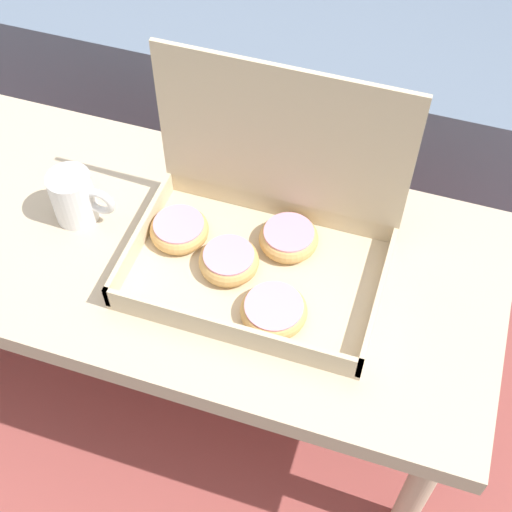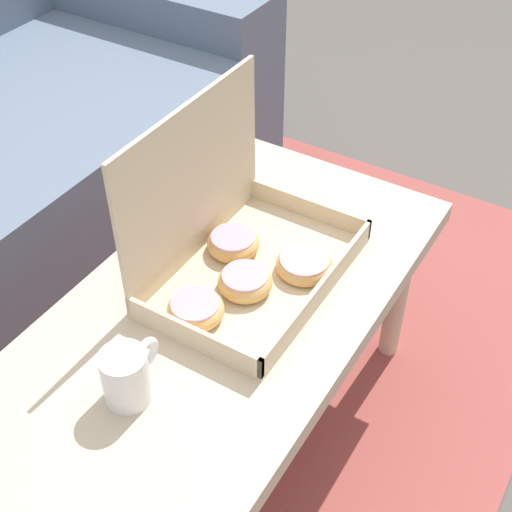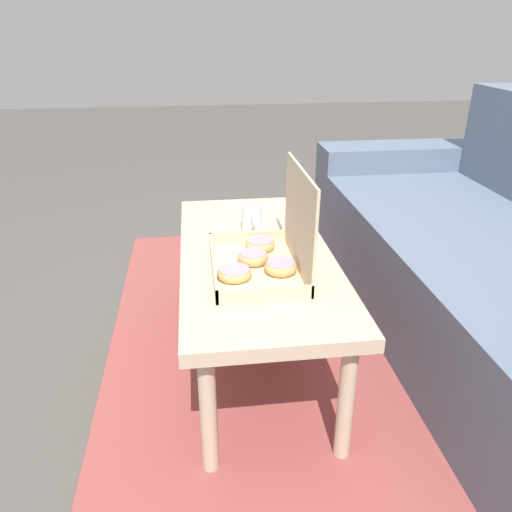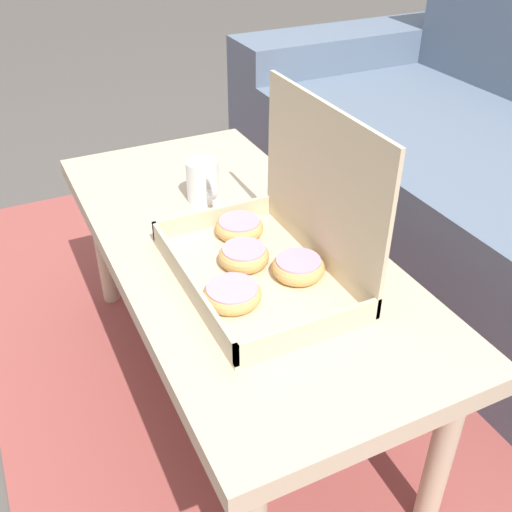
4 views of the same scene
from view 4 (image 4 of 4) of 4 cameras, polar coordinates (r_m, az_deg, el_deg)
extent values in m
plane|color=#514C47|center=(1.50, 2.06, -11.26)|extent=(12.00, 12.00, 0.00)
cube|color=#994742|center=(1.62, 11.60, -7.64)|extent=(2.30, 1.87, 0.01)
cube|color=slate|center=(1.74, 22.76, 1.49)|extent=(1.70, 0.67, 0.41)
cube|color=slate|center=(2.43, 8.33, 14.46)|extent=(0.24, 0.87, 0.53)
cube|color=#C6B293|center=(1.20, -2.19, 0.77)|extent=(1.05, 0.48, 0.04)
cylinder|color=#C6B293|center=(1.66, -14.38, 1.08)|extent=(0.04, 0.04, 0.38)
cylinder|color=#C6B293|center=(1.74, -2.85, 3.92)|extent=(0.04, 0.04, 0.38)
cylinder|color=#C6B293|center=(1.14, 17.11, -17.91)|extent=(0.04, 0.04, 0.38)
cube|color=beige|center=(1.08, 0.00, -2.02)|extent=(0.39, 0.26, 0.01)
cube|color=beige|center=(1.03, -6.32, -2.71)|extent=(0.39, 0.01, 0.04)
cube|color=beige|center=(1.12, 5.81, 0.64)|extent=(0.39, 0.01, 0.04)
cube|color=beige|center=(1.21, -3.95, 3.71)|extent=(0.01, 0.26, 0.04)
cube|color=beige|center=(0.93, 5.18, -7.07)|extent=(0.01, 0.26, 0.04)
cube|color=beige|center=(1.04, 6.53, 7.57)|extent=(0.39, 0.01, 0.26)
torus|color=tan|center=(1.01, -2.29, -3.67)|extent=(0.10, 0.10, 0.03)
cylinder|color=pink|center=(1.00, -2.30, -3.28)|extent=(0.09, 0.09, 0.01)
torus|color=tan|center=(1.10, -1.16, -0.02)|extent=(0.09, 0.09, 0.03)
cylinder|color=pink|center=(1.09, -1.17, 0.42)|extent=(0.08, 0.08, 0.02)
torus|color=tan|center=(1.18, -1.50, 2.61)|extent=(0.10, 0.10, 0.03)
cylinder|color=pink|center=(1.18, -1.51, 3.01)|extent=(0.08, 0.08, 0.01)
torus|color=tan|center=(1.07, 4.04, -1.11)|extent=(0.10, 0.10, 0.03)
cylinder|color=pink|center=(1.06, 4.06, -0.68)|extent=(0.08, 0.08, 0.01)
cylinder|color=white|center=(1.32, -5.10, 7.16)|extent=(0.07, 0.07, 0.09)
torus|color=white|center=(1.28, -4.31, 6.47)|extent=(0.05, 0.01, 0.05)
camera|label=1|loc=(0.69, -67.11, 41.87)|focal=50.00mm
camera|label=2|loc=(1.59, -37.33, 36.89)|focal=50.00mm
camera|label=3|loc=(0.57, 128.46, -18.89)|focal=35.00mm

